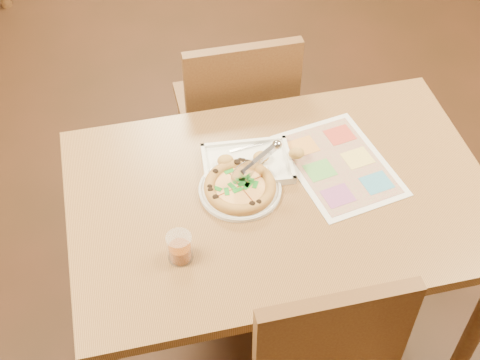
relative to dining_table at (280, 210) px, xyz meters
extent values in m
plane|color=black|center=(0.00, 0.00, -0.63)|extent=(7.00, 7.00, 0.00)
cube|color=olive|center=(0.00, 0.00, 0.07)|extent=(1.30, 0.85, 0.04)
cylinder|color=brown|center=(-0.59, 0.36, -0.29)|extent=(0.06, 0.06, 0.68)
cylinder|color=brown|center=(0.59, -0.36, -0.29)|extent=(0.06, 0.06, 0.68)
cylinder|color=brown|center=(0.59, 0.36, -0.29)|extent=(0.06, 0.06, 0.68)
cube|color=brown|center=(0.00, -0.51, 0.04)|extent=(0.42, 0.04, 0.45)
cube|color=brown|center=(0.00, 0.70, -0.18)|extent=(0.42, 0.42, 0.04)
cube|color=brown|center=(0.00, 0.51, 0.04)|extent=(0.42, 0.04, 0.45)
cylinder|color=white|center=(-0.12, 0.03, 0.09)|extent=(0.28, 0.28, 0.01)
cylinder|color=gold|center=(-0.12, 0.03, 0.10)|extent=(0.22, 0.22, 0.01)
cylinder|color=#F8E487|center=(-0.12, 0.03, 0.11)|extent=(0.18, 0.18, 0.01)
torus|color=gold|center=(-0.12, 0.03, 0.11)|extent=(0.22, 0.22, 0.03)
cylinder|color=silver|center=(-0.11, 0.04, 0.16)|extent=(0.08, 0.04, 0.09)
cube|color=silver|center=(-0.05, 0.06, 0.18)|extent=(0.13, 0.06, 0.06)
cube|color=white|center=(-0.07, 0.13, 0.09)|extent=(0.30, 0.22, 0.02)
cube|color=silver|center=(-0.07, 0.13, 0.10)|extent=(0.14, 0.03, 0.00)
ellipsoid|color=gold|center=(-0.14, 0.14, 0.12)|extent=(0.05, 0.04, 0.03)
ellipsoid|color=gold|center=(-0.03, 0.13, 0.12)|extent=(0.05, 0.04, 0.03)
ellipsoid|color=gold|center=(0.08, 0.12, 0.12)|extent=(0.05, 0.04, 0.03)
cylinder|color=#793309|center=(-0.34, -0.17, 0.11)|extent=(0.06, 0.06, 0.05)
cylinder|color=white|center=(-0.34, -0.17, 0.13)|extent=(0.07, 0.07, 0.09)
cube|color=white|center=(0.21, 0.07, 0.09)|extent=(0.36, 0.46, 0.00)
camera|label=1|loc=(-0.43, -1.30, 1.62)|focal=50.00mm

